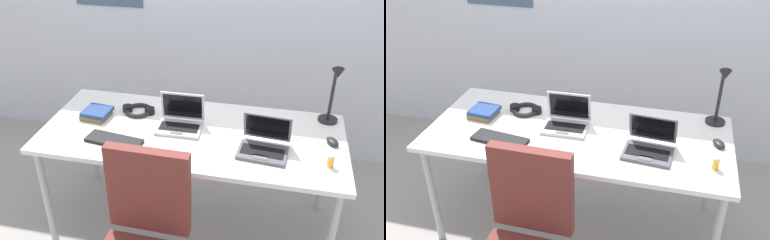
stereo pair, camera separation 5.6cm
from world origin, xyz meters
TOP-DOWN VIEW (x-y plane):
  - ground_plane at (0.00, 0.00)m, footprint 12.00×12.00m
  - desk at (0.00, 0.00)m, footprint 1.80×0.80m
  - desk_lamp at (0.80, 0.28)m, footprint 0.12×0.18m
  - laptop_by_keyboard at (-0.08, 0.03)m, footprint 0.27×0.22m
  - laptop_far_corner at (0.43, -0.12)m, footprint 0.29×0.27m
  - external_keyboard at (-0.41, -0.21)m, footprint 0.34×0.17m
  - computer_mouse at (0.81, 0.04)m, footprint 0.09×0.11m
  - cell_phone at (0.41, 0.17)m, footprint 0.13×0.15m
  - headphones at (-0.39, 0.16)m, footprint 0.21×0.18m
  - pill_bottle at (0.79, -0.19)m, footprint 0.04×0.04m
  - book_stack at (-0.63, 0.04)m, footprint 0.18×0.17m

SIDE VIEW (x-z plane):
  - ground_plane at x=0.00m, z-range 0.00..0.00m
  - desk at x=0.00m, z-range 0.31..1.05m
  - cell_phone at x=0.41m, z-range 0.74..0.75m
  - external_keyboard at x=-0.41m, z-range 0.74..0.76m
  - headphones at x=-0.39m, z-range 0.74..0.78m
  - computer_mouse at x=0.81m, z-range 0.74..0.77m
  - book_stack at x=-0.63m, z-range 0.74..0.79m
  - pill_bottle at x=0.79m, z-range 0.74..0.82m
  - laptop_far_corner at x=0.43m, z-range 0.68..0.88m
  - laptop_by_keyboard at x=-0.08m, z-range 0.68..0.88m
  - desk_lamp at x=0.80m, z-range 0.74..1.14m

